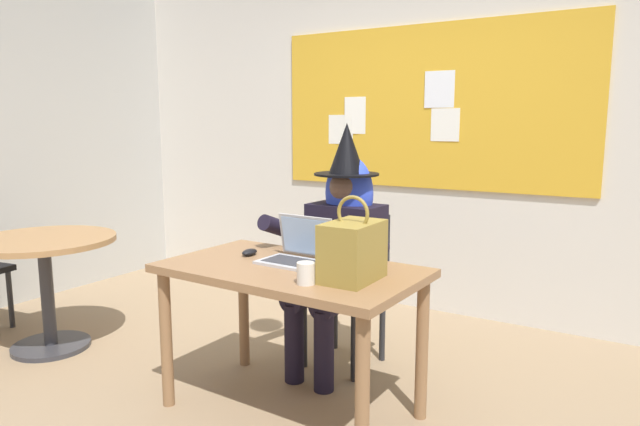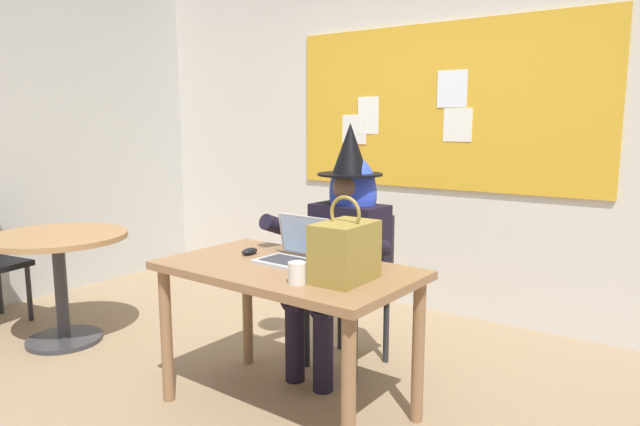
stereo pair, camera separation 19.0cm
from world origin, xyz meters
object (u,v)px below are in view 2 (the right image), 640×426
chair_at_desk (355,280)px  computer_mouse (250,251)px  desk_main (287,287)px  laptop (295,252)px  person_costumed (343,237)px  side_table_round (59,262)px  handbag (345,251)px  coffee_mug (297,273)px

chair_at_desk → computer_mouse: bearing=-20.0°
desk_main → laptop: laptop is taller
person_costumed → computer_mouse: (-0.26, -0.51, -0.02)m
laptop → side_table_round: bearing=-169.8°
chair_at_desk → computer_mouse: 0.74m
computer_mouse → handbag: 0.71m
desk_main → side_table_round: desk_main is taller
computer_mouse → chair_at_desk: bearing=65.2°
person_costumed → coffee_mug: size_ratio=15.12×
handbag → side_table_round: bearing=-177.7°
person_costumed → coffee_mug: (0.28, -0.81, 0.01)m
chair_at_desk → handbag: 0.96m
laptop → handbag: size_ratio=0.89×
desk_main → computer_mouse: computer_mouse is taller
computer_mouse → side_table_round: bearing=-173.6°
handbag → side_table_round: size_ratio=0.44×
person_costumed → chair_at_desk: bearing=179.9°
person_costumed → laptop: size_ratio=4.27×
handbag → coffee_mug: (-0.14, -0.16, -0.09)m
chair_at_desk → computer_mouse: (-0.26, -0.64, 0.26)m
laptop → handbag: bearing=-18.2°
person_costumed → side_table_round: person_costumed is taller
side_table_round → person_costumed: bearing=23.2°
desk_main → laptop: bearing=102.0°
person_costumed → laptop: bearing=7.5°
desk_main → computer_mouse: bearing=165.7°
handbag → desk_main: bearing=171.4°
chair_at_desk → handbag: (0.42, -0.77, 0.38)m
handbag → coffee_mug: size_ratio=3.98×
desk_main → coffee_mug: size_ratio=13.44×
laptop → handbag: handbag is taller
person_costumed → handbag: size_ratio=3.80×
chair_at_desk → laptop: laptop is taller
desk_main → side_table_round: bearing=-175.5°
person_costumed → side_table_round: bearing=-63.6°
laptop → coffee_mug: laptop is taller
computer_mouse → coffee_mug: 0.62m
chair_at_desk → coffee_mug: bearing=19.1°
coffee_mug → side_table_round: 2.02m
desk_main → chair_at_desk: 0.73m
chair_at_desk → laptop: (0.03, -0.63, 0.30)m
chair_at_desk → side_table_round: chair_at_desk is taller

